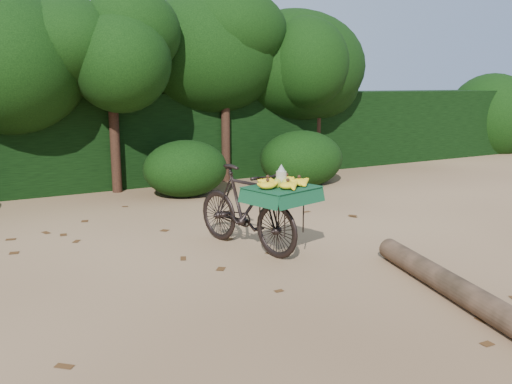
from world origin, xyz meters
TOP-DOWN VIEW (x-y plane):
  - ground at (0.00, 0.00)m, footprint 80.00×80.00m
  - vendor_bicycle at (0.96, 0.94)m, footprint 1.04×1.86m
  - fallen_log at (1.84, -1.74)m, footprint 1.03×3.20m
  - hedge_backdrop at (0.00, 6.30)m, footprint 26.00×1.80m
  - tree_row at (-0.65, 5.50)m, footprint 14.50×2.00m
  - bush_clumps at (0.50, 4.30)m, footprint 8.80×1.70m
  - leaf_litter at (0.00, 0.65)m, footprint 7.00×7.30m

SIDE VIEW (x-z plane):
  - ground at x=0.00m, z-range 0.00..0.00m
  - leaf_litter at x=0.00m, z-range 0.00..0.01m
  - fallen_log at x=1.84m, z-range 0.00..0.23m
  - bush_clumps at x=0.50m, z-range 0.00..0.90m
  - vendor_bicycle at x=0.96m, z-range 0.01..1.05m
  - hedge_backdrop at x=0.00m, z-range 0.00..1.80m
  - tree_row at x=-0.65m, z-range 0.00..4.00m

